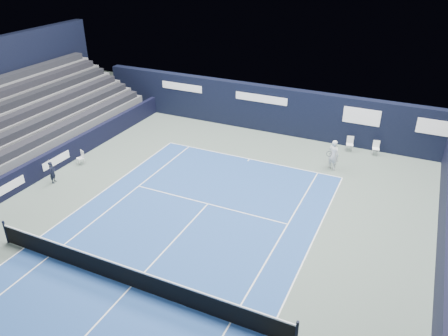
# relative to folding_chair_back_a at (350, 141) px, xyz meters

# --- Properties ---
(ground) EXTENTS (48.00, 48.00, 0.00)m
(ground) POSITION_rel_folding_chair_back_a_xyz_m (-5.12, -13.63, -0.62)
(ground) COLOR #4F5E55
(ground) RESTS_ON ground
(court_surface) EXTENTS (10.97, 23.77, 0.01)m
(court_surface) POSITION_rel_folding_chair_back_a_xyz_m (-5.12, -15.63, -0.61)
(court_surface) COLOR navy
(court_surface) RESTS_ON ground
(enclosure_wall_right) EXTENTS (0.30, 22.00, 1.80)m
(enclosure_wall_right) POSITION_rel_folding_chair_back_a_xyz_m (5.38, -9.63, 0.28)
(enclosure_wall_right) COLOR black
(enclosure_wall_right) RESTS_ON ground
(folding_chair_back_a) EXTENTS (0.48, 0.50, 0.93)m
(folding_chair_back_a) POSITION_rel_folding_chair_back_a_xyz_m (0.00, 0.00, 0.00)
(folding_chair_back_a) COLOR silver
(folding_chair_back_a) RESTS_ON ground
(folding_chair_back_b) EXTENTS (0.46, 0.45, 0.89)m
(folding_chair_back_b) POSITION_rel_folding_chair_back_a_xyz_m (1.54, 0.06, -0.11)
(folding_chair_back_b) COLOR white
(folding_chair_back_b) RESTS_ON ground
(line_judge_chair) EXTENTS (0.47, 0.46, 0.83)m
(line_judge_chair) POSITION_rel_folding_chair_back_a_xyz_m (-13.72, -8.44, -0.14)
(line_judge_chair) COLOR white
(line_judge_chair) RESTS_ON ground
(line_judge) EXTENTS (0.42, 0.52, 1.22)m
(line_judge) POSITION_rel_folding_chair_back_a_xyz_m (-13.60, -10.79, -0.01)
(line_judge) COLOR black
(line_judge) RESTS_ON ground
(court_markings) EXTENTS (11.03, 23.83, 0.00)m
(court_markings) POSITION_rel_folding_chair_back_a_xyz_m (-5.12, -15.63, -0.61)
(court_markings) COLOR white
(court_markings) RESTS_ON court_surface
(tennis_net) EXTENTS (12.90, 0.10, 1.10)m
(tennis_net) POSITION_rel_folding_chair_back_a_xyz_m (-5.12, -15.63, -0.11)
(tennis_net) COLOR black
(tennis_net) RESTS_ON ground
(back_sponsor_wall) EXTENTS (26.00, 0.63, 3.10)m
(back_sponsor_wall) POSITION_rel_folding_chair_back_a_xyz_m (-5.11, 0.87, 0.93)
(back_sponsor_wall) COLOR black
(back_sponsor_wall) RESTS_ON ground
(side_barrier_left) EXTENTS (0.33, 22.00, 1.20)m
(side_barrier_left) POSITION_rel_folding_chair_back_a_xyz_m (-14.61, -9.65, -0.02)
(side_barrier_left) COLOR black
(side_barrier_left) RESTS_ON ground
(spectator_stand) EXTENTS (6.00, 18.00, 6.40)m
(spectator_stand) POSITION_rel_folding_chair_back_a_xyz_m (-18.39, -8.65, 1.34)
(spectator_stand) COLOR #48484A
(spectator_stand) RESTS_ON ground
(tennis_player) EXTENTS (0.76, 0.94, 1.77)m
(tennis_player) POSITION_rel_folding_chair_back_a_xyz_m (-0.41, -2.90, 0.27)
(tennis_player) COLOR silver
(tennis_player) RESTS_ON ground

